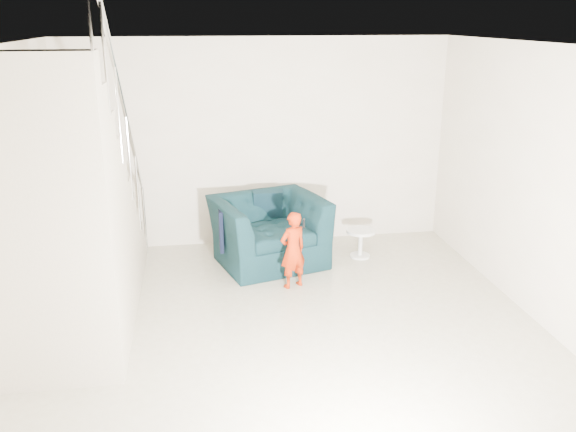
# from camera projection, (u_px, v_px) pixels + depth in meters

# --- Properties ---
(floor) EXTENTS (5.50, 5.50, 0.00)m
(floor) POSITION_uv_depth(u_px,v_px,m) (292.00, 341.00, 5.78)
(floor) COLOR gray
(floor) RESTS_ON ground
(ceiling) EXTENTS (5.50, 5.50, 0.00)m
(ceiling) POSITION_uv_depth(u_px,v_px,m) (293.00, 46.00, 4.94)
(ceiling) COLOR silver
(ceiling) RESTS_ON back_wall
(back_wall) EXTENTS (5.00, 0.00, 5.00)m
(back_wall) POSITION_uv_depth(u_px,v_px,m) (258.00, 144.00, 7.94)
(back_wall) COLOR #BCAE99
(back_wall) RESTS_ON floor
(front_wall) EXTENTS (5.00, 0.00, 5.00)m
(front_wall) POSITION_uv_depth(u_px,v_px,m) (389.00, 380.00, 2.78)
(front_wall) COLOR #BCAE99
(front_wall) RESTS_ON floor
(right_wall) EXTENTS (0.00, 5.50, 5.50)m
(right_wall) POSITION_uv_depth(u_px,v_px,m) (554.00, 193.00, 5.73)
(right_wall) COLOR #BCAE99
(right_wall) RESTS_ON floor
(armchair) EXTENTS (1.53, 1.42, 0.82)m
(armchair) POSITION_uv_depth(u_px,v_px,m) (269.00, 231.00, 7.51)
(armchair) COLOR black
(armchair) RESTS_ON floor
(toddler) EXTENTS (0.38, 0.33, 0.89)m
(toddler) POSITION_uv_depth(u_px,v_px,m) (293.00, 250.00, 6.81)
(toddler) COLOR #990604
(toddler) RESTS_ON floor
(side_table) EXTENTS (0.37, 0.37, 0.37)m
(side_table) POSITION_uv_depth(u_px,v_px,m) (361.00, 239.00, 7.73)
(side_table) COLOR silver
(side_table) RESTS_ON floor
(staircase) EXTENTS (1.02, 3.03, 3.62)m
(staircase) POSITION_uv_depth(u_px,v_px,m) (73.00, 239.00, 5.71)
(staircase) COLOR #ADA089
(staircase) RESTS_ON floor
(cushion) EXTENTS (0.38, 0.18, 0.38)m
(cushion) POSITION_uv_depth(u_px,v_px,m) (268.00, 204.00, 7.77)
(cushion) COLOR black
(cushion) RESTS_ON armchair
(throw) EXTENTS (0.05, 0.45, 0.51)m
(throw) POSITION_uv_depth(u_px,v_px,m) (221.00, 227.00, 7.31)
(throw) COLOR black
(throw) RESTS_ON armchair
(phone) EXTENTS (0.03, 0.05, 0.10)m
(phone) POSITION_uv_depth(u_px,v_px,m) (304.00, 223.00, 6.67)
(phone) COLOR black
(phone) RESTS_ON toddler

